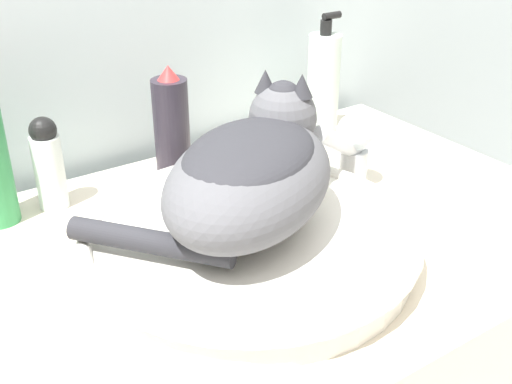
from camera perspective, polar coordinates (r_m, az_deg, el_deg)
sink_basin at (r=0.80m, az=-0.52°, el=-4.30°), size 0.42×0.42×0.05m
cat at (r=0.76m, az=-0.38°, el=2.00°), size 0.37×0.31×0.16m
faucet at (r=0.96m, az=8.48°, el=4.12°), size 0.14×0.07×0.13m
soap_pump_bottle at (r=1.15m, az=5.99°, el=9.53°), size 0.06×0.06×0.22m
hairspray_can_black at (r=1.00m, az=-7.51°, el=5.90°), size 0.06×0.06×0.18m
deodorant_stick at (r=0.94m, az=-17.99°, el=2.45°), size 0.04×0.04×0.14m
soap_bar at (r=0.92m, az=21.34°, el=-2.70°), size 0.08×0.05×0.02m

